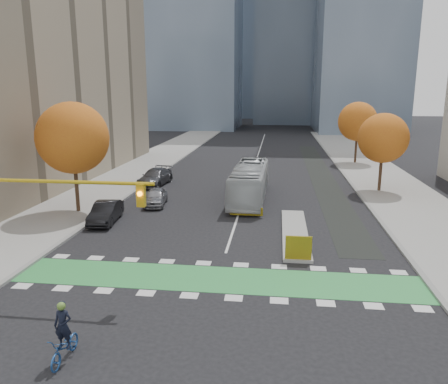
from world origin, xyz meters
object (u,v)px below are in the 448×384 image
(cyclist, at_px, (64,341))
(bus, at_px, (250,182))
(tree_east_near, at_px, (383,138))
(parked_car_c, at_px, (155,177))
(traffic_signal_west, at_px, (34,204))
(parked_car_b, at_px, (106,212))
(tree_west, at_px, (73,138))
(hazard_board, at_px, (298,248))
(tree_east_far, at_px, (358,122))
(parked_car_a, at_px, (156,197))

(cyclist, xyz_separation_m, bus, (4.72, 23.19, 0.80))
(tree_east_near, height_order, parked_car_c, tree_east_near)
(traffic_signal_west, distance_m, parked_car_b, 11.00)
(tree_west, bearing_deg, hazard_board, -25.99)
(tree_east_near, relative_size, bus, 0.65)
(tree_east_far, height_order, cyclist, tree_east_far)
(parked_car_a, bearing_deg, cyclist, -89.59)
(tree_west, relative_size, parked_car_a, 2.08)
(tree_east_far, relative_size, cyclist, 3.55)
(parked_car_c, bearing_deg, parked_car_a, -67.82)
(tree_east_far, distance_m, parked_car_b, 35.65)
(parked_car_a, relative_size, parked_car_c, 0.74)
(tree_east_far, distance_m, parked_car_a, 30.45)
(hazard_board, relative_size, tree_east_near, 0.20)
(hazard_board, height_order, bus, bus)
(bus, bearing_deg, cyclist, -100.18)
(tree_west, distance_m, bus, 14.29)
(tree_east_far, xyz_separation_m, parked_car_b, (-21.50, -28.08, -4.52))
(cyclist, distance_m, bus, 23.68)
(cyclist, xyz_separation_m, parked_car_c, (-4.79, 28.08, 0.06))
(hazard_board, distance_m, tree_west, 18.44)
(hazard_board, distance_m, tree_east_near, 19.93)
(tree_west, relative_size, cyclist, 3.82)
(tree_west, height_order, parked_car_a, tree_west)
(tree_east_far, relative_size, traffic_signal_west, 0.90)
(hazard_board, relative_size, tree_west, 0.17)
(parked_car_c, bearing_deg, traffic_signal_west, -81.17)
(hazard_board, bearing_deg, parked_car_b, 156.24)
(tree_west, xyz_separation_m, parked_car_a, (5.16, 2.92, -4.94))
(traffic_signal_west, distance_m, parked_car_a, 15.83)
(parked_car_c, bearing_deg, tree_east_far, 42.05)
(hazard_board, relative_size, parked_car_c, 0.26)
(cyclist, distance_m, parked_car_a, 20.73)
(cyclist, relative_size, bus, 0.20)
(bus, bearing_deg, parked_car_b, -139.91)
(cyclist, bearing_deg, parked_car_c, 99.93)
(tree_east_near, xyz_separation_m, parked_car_c, (-21.00, 0.44, -4.09))
(parked_car_a, bearing_deg, hazard_board, -51.56)
(traffic_signal_west, xyz_separation_m, cyclist, (3.72, -5.12, -3.32))
(tree_west, xyz_separation_m, cyclist, (7.79, -17.64, -4.90))
(tree_east_near, xyz_separation_m, bus, (-11.49, -4.44, -3.35))
(tree_east_near, relative_size, parked_car_c, 1.32)
(tree_east_far, bearing_deg, parked_car_b, -127.44)
(bus, xyz_separation_m, parked_car_a, (-7.35, -2.63, -0.85))
(hazard_board, distance_m, parked_car_b, 14.20)
(hazard_board, distance_m, cyclist, 12.82)
(parked_car_a, bearing_deg, parked_car_b, -120.21)
(parked_car_b, bearing_deg, bus, 32.80)
(tree_east_near, distance_m, parked_car_c, 21.40)
(hazard_board, relative_size, bus, 0.13)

